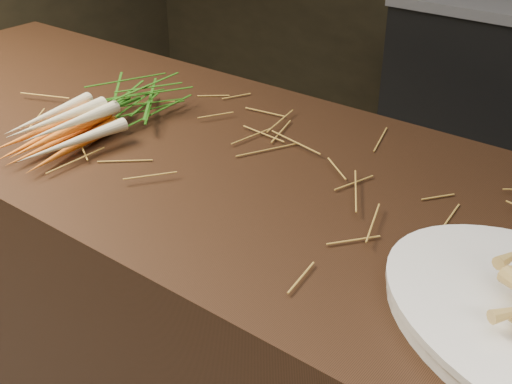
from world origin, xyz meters
TOP-DOWN VIEW (x-y plane):
  - main_counter at (0.00, 0.30)m, footprint 2.40×0.70m
  - straw_bedding at (0.00, 0.30)m, footprint 1.40×0.60m
  - root_veg_bunch at (-0.40, 0.25)m, footprint 0.18×0.45m

SIDE VIEW (x-z plane):
  - main_counter at x=0.00m, z-range 0.00..0.90m
  - straw_bedding at x=0.00m, z-range 0.90..0.92m
  - root_veg_bunch at x=-0.40m, z-range 0.90..0.98m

